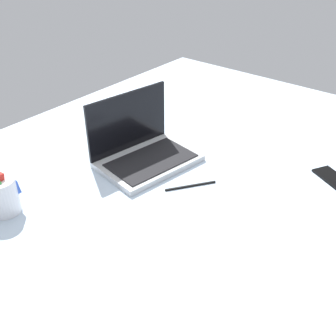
{
  "coord_description": "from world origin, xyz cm",
  "views": [
    {
      "loc": [
        -101.96,
        -74.34,
        93.14
      ],
      "look_at": [
        -18.49,
        -6.66,
        24.0
      ],
      "focal_mm": 43.14,
      "sensor_mm": 36.0,
      "label": 1
    }
  ],
  "objects": [
    {
      "name": "bed_mattress",
      "position": [
        0.0,
        0.0,
        9.0
      ],
      "size": [
        180.0,
        140.0,
        18.0
      ],
      "primitive_type": "cube",
      "color": "silver",
      "rests_on": "ground"
    },
    {
      "name": "laptop",
      "position": [
        -12.9,
        9.24,
        22.41
      ],
      "size": [
        36.37,
        28.18,
        23.0
      ],
      "rotation": [
        0.0,
        0.0,
        -0.17
      ],
      "color": "#B7BABC",
      "rests_on": "bed_mattress"
    },
    {
      "name": "snack_cup",
      "position": [
        -59.52,
        21.62,
        24.11
      ],
      "size": [
        10.3,
        9.08,
        13.63
      ],
      "color": "silver",
      "rests_on": "bed_mattress"
    },
    {
      "name": "cell_phone",
      "position": [
        17.48,
        -47.75,
        18.4
      ],
      "size": [
        12.77,
        15.54,
        0.8
      ],
      "primitive_type": "cube",
      "rotation": [
        0.0,
        0.0,
        5.77
      ],
      "color": "black",
      "rests_on": "bed_mattress"
    },
    {
      "name": "charger_cable",
      "position": [
        -15.31,
        -13.41,
        18.3
      ],
      "size": [
        14.3,
        10.2,
        0.6
      ],
      "primitive_type": "cube",
      "rotation": [
        0.0,
        0.0,
        -0.61
      ],
      "color": "black",
      "rests_on": "bed_mattress"
    }
  ]
}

